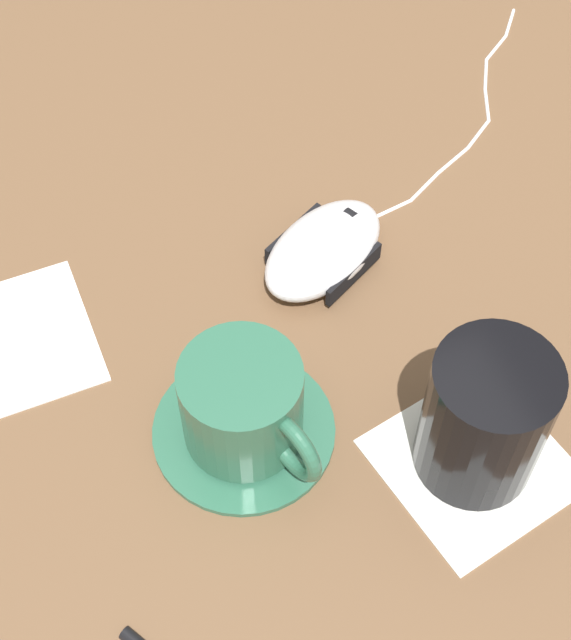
{
  "coord_description": "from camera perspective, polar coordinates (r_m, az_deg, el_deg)",
  "views": [
    {
      "loc": [
        -0.11,
        -0.29,
        0.59
      ],
      "look_at": [
        0.04,
        0.07,
        0.03
      ],
      "focal_mm": 55.0,
      "sensor_mm": 36.0,
      "label": 1
    }
  ],
  "objects": [
    {
      "name": "ground_plane",
      "position": [
        0.67,
        -0.74,
        -6.94
      ],
      "size": [
        3.0,
        3.0,
        0.0
      ],
      "primitive_type": "plane",
      "color": "brown"
    },
    {
      "name": "computer_mouse",
      "position": [
        0.74,
        2.21,
        4.11
      ],
      "size": [
        0.13,
        0.11,
        0.04
      ],
      "color": "silver",
      "rests_on": "ground"
    },
    {
      "name": "coffee_cup",
      "position": [
        0.63,
        -2.42,
        -4.99
      ],
      "size": [
        0.08,
        0.11,
        0.07
      ],
      "color": "#2D664C",
      "rests_on": "saucer"
    },
    {
      "name": "napkin_spare",
      "position": [
        0.74,
        -15.67,
        -1.3
      ],
      "size": [
        0.12,
        0.12,
        0.0
      ],
      "primitive_type": "cube",
      "rotation": [
        0.0,
        0.0,
        0.01
      ],
      "color": "white",
      "rests_on": "ground"
    },
    {
      "name": "napkin_under_glass",
      "position": [
        0.67,
        10.86,
        -8.15
      ],
      "size": [
        0.14,
        0.14,
        0.0
      ],
      "primitive_type": "cube",
      "rotation": [
        0.0,
        0.0,
        0.19
      ],
      "color": "silver",
      "rests_on": "ground"
    },
    {
      "name": "drinking_glass",
      "position": [
        0.63,
        11.52,
        -5.62
      ],
      "size": [
        0.08,
        0.08,
        0.11
      ],
      "primitive_type": "cylinder",
      "color": "black",
      "rests_on": "napkin_under_glass"
    },
    {
      "name": "mouse_cable",
      "position": [
        0.88,
        10.55,
        11.75
      ],
      "size": [
        0.24,
        0.19,
        0.0
      ],
      "color": "white",
      "rests_on": "ground"
    },
    {
      "name": "saucer",
      "position": [
        0.67,
        -2.44,
        -6.35
      ],
      "size": [
        0.12,
        0.12,
        0.01
      ],
      "primitive_type": "cylinder",
      "color": "#2D664C",
      "rests_on": "ground"
    }
  ]
}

